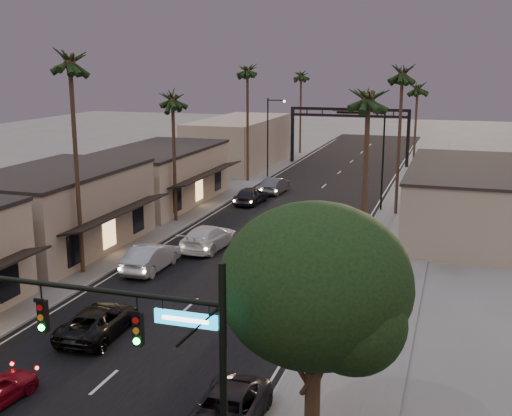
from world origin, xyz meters
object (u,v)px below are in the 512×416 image
Objects in this scene: palm_ra at (369,92)px; arch at (349,122)px; palm_lb at (69,55)px; oncoming_silver at (151,257)px; streetlight_left at (270,131)px; streetlight_right at (380,152)px; curbside_near at (225,413)px; corner_tree at (317,292)px; palm_rb at (403,69)px; palm_lc at (172,94)px; palm_ld at (247,67)px; palm_rc at (418,85)px; traffic_signal at (160,347)px; palm_far at (301,73)px; curbside_black at (282,278)px.

arch is at bearing 100.59° from palm_ra.
oncoming_silver is (3.81, 1.94, -12.52)m from palm_lb.
streetlight_right is at bearing -43.21° from streetlight_left.
streetlight_right reaches higher than curbside_near.
corner_tree is 63.26m from arch.
palm_rb is at bearing -71.70° from arch.
arch is 62.30m from curbside_near.
curbside_near is at bearing -62.20° from palm_lc.
palm_ld is (-15.52, 10.00, 7.09)m from streetlight_right.
arch is 11.59m from palm_rc.
traffic_signal is 0.56× the size of palm_lb.
palm_ra and palm_far have the same top height.
corner_tree is at bearing -69.19° from palm_ld.
palm_rb is (17.20, 8.00, 1.95)m from palm_lc.
arch is 47.62m from curbside_black.
palm_rb is (-0.88, 36.55, 6.44)m from corner_tree.
palm_lb is 13.23m from oncoming_silver.
traffic_signal is 1.63× the size of oncoming_silver.
palm_ra is at bearing -90.00° from palm_rc.
palm_lb is 56.03m from palm_far.
streetlight_right is 28.89m from palm_lb.
streetlight_right is 0.74× the size of palm_lc.
palm_ra is 20.02m from palm_rb.
oncoming_silver is at bearing -72.48° from palm_lc.
traffic_signal is at bearing -98.28° from palm_ra.
palm_lb is 17.42m from palm_ra.
streetlight_left is 37.87m from palm_ra.
streetlight_right is at bearing -118.92° from oncoming_silver.
curbside_near is at bearing -99.10° from palm_ra.
streetlight_left is at bearing 107.97° from corner_tree.
traffic_signal is 24.44m from palm_lb.
palm_ra is at bearing 93.03° from corner_tree.
traffic_signal is 1.55× the size of curbside_black.
palm_far is (-16.90, 54.00, 0.00)m from palm_ra.
curbside_near is (10.86, -15.76, -0.15)m from oncoming_silver.
palm_ra is (2.91, 20.00, 6.36)m from traffic_signal.
curbside_near is (-2.53, -55.82, -9.75)m from palm_rc.
palm_rc reaches higher than oncoming_silver.
palm_ld is at bearing 90.00° from palm_lc.
streetlight_right is 22.83m from curbside_black.
traffic_signal is 75.58m from palm_far.
corner_tree is 0.67× the size of palm_far.
palm_ld is (-8.60, -15.00, 6.88)m from arch.
traffic_signal is 66.24m from arch.
corner_tree is 6.31m from curbside_near.
streetlight_left is 17.42m from palm_rc.
palm_rb is (17.20, 22.00, -0.97)m from palm_lb.
palm_lb is 27.94m from palm_rb.
streetlight_left is at bearing -158.86° from palm_rc.
palm_rc reaches higher than streetlight_right.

